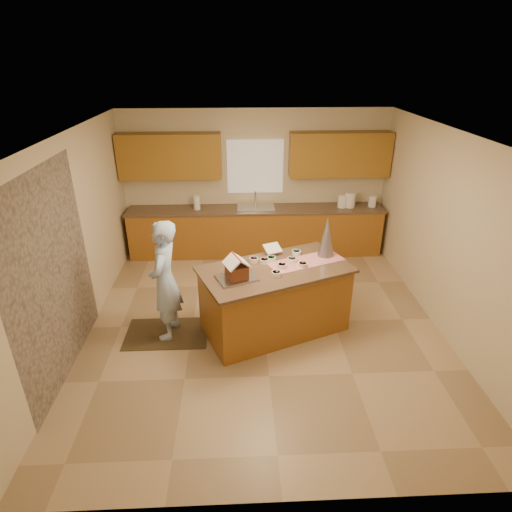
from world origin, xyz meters
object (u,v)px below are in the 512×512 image
(island_base, at_px, (275,301))
(tinsel_tree, at_px, (327,237))
(boy, at_px, (165,281))
(gingerbread_house, at_px, (237,269))

(island_base, distance_m, tinsel_tree, 1.15)
(island_base, xyz_separation_m, boy, (-1.48, -0.06, 0.39))
(tinsel_tree, bearing_deg, gingerbread_house, -153.45)
(tinsel_tree, distance_m, gingerbread_house, 1.42)
(island_base, distance_m, gingerbread_house, 0.87)
(island_base, xyz_separation_m, gingerbread_house, (-0.52, -0.27, 0.65))
(tinsel_tree, xyz_separation_m, boy, (-2.22, -0.42, -0.41))
(island_base, distance_m, boy, 1.53)
(island_base, relative_size, gingerbread_house, 4.96)
(island_base, relative_size, tinsel_tree, 3.27)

